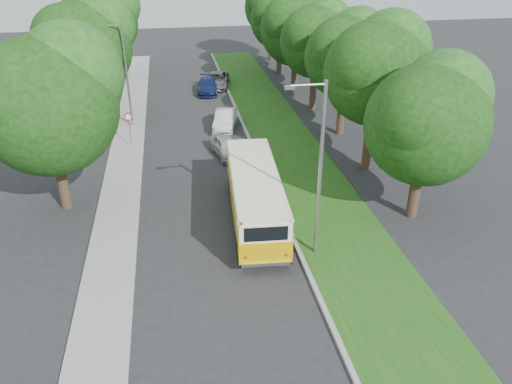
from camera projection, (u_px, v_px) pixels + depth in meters
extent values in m
plane|color=#252527|center=(215.00, 234.00, 24.23)|extent=(120.00, 120.00, 0.00)
cube|color=gray|center=(268.00, 182.00, 29.11)|extent=(0.20, 70.00, 0.15)
cube|color=#1B4B14|center=(307.00, 179.00, 29.48)|extent=(4.50, 70.00, 0.13)
cube|color=gray|center=(121.00, 193.00, 27.84)|extent=(2.20, 70.00, 0.12)
cylinder|color=#332319|center=(416.00, 187.00, 25.01)|extent=(0.56, 0.56, 3.35)
sphere|color=#0C340B|center=(426.00, 125.00, 23.49)|extent=(5.85, 5.85, 5.85)
sphere|color=#0C340B|center=(444.00, 96.00, 23.62)|extent=(4.38, 4.38, 4.38)
sphere|color=#0C340B|center=(418.00, 116.00, 22.38)|extent=(4.09, 4.09, 4.09)
cylinder|color=#332319|center=(369.00, 136.00, 30.01)|extent=(0.56, 0.56, 4.26)
sphere|color=#0C340B|center=(376.00, 73.00, 28.26)|extent=(5.98, 5.98, 5.98)
sphere|color=#0C340B|center=(391.00, 49.00, 28.39)|extent=(4.49, 4.49, 4.49)
sphere|color=#0C340B|center=(367.00, 64.00, 27.12)|extent=(4.19, 4.19, 4.19)
cylinder|color=#332319|center=(342.00, 107.00, 35.37)|extent=(0.56, 0.56, 3.95)
sphere|color=#0C340B|center=(346.00, 57.00, 33.74)|extent=(5.61, 5.61, 5.61)
sphere|color=#0C340B|center=(358.00, 38.00, 33.86)|extent=(4.21, 4.21, 4.21)
sphere|color=#0C340B|center=(338.00, 49.00, 32.68)|extent=(3.92, 3.92, 3.92)
cylinder|color=#332319|center=(313.00, 86.00, 40.57)|extent=(0.56, 0.56, 3.86)
sphere|color=#0C340B|center=(316.00, 42.00, 38.96)|extent=(5.64, 5.64, 5.64)
sphere|color=#0C340B|center=(327.00, 25.00, 39.08)|extent=(4.23, 4.23, 4.23)
sphere|color=#0C340B|center=(308.00, 34.00, 37.89)|extent=(3.95, 3.95, 3.95)
cylinder|color=#332319|center=(294.00, 70.00, 45.86)|extent=(0.56, 0.56, 3.58)
sphere|color=#0C340B|center=(296.00, 30.00, 44.22)|extent=(6.36, 6.36, 6.36)
sphere|color=#0C340B|center=(307.00, 13.00, 44.36)|extent=(4.77, 4.77, 4.77)
sphere|color=#0C340B|center=(288.00, 22.00, 43.02)|extent=(4.45, 4.45, 4.45)
cylinder|color=#332319|center=(279.00, 55.00, 51.06)|extent=(0.56, 0.56, 3.68)
sphere|color=#0C340B|center=(280.00, 20.00, 49.45)|extent=(5.91, 5.91, 5.91)
sphere|color=#0C340B|center=(289.00, 6.00, 49.58)|extent=(4.43, 4.43, 4.43)
sphere|color=#0C340B|center=(273.00, 13.00, 48.33)|extent=(4.14, 4.14, 4.14)
cylinder|color=#332319|center=(271.00, 42.00, 56.27)|extent=(0.56, 0.56, 4.05)
sphere|color=#0C340B|center=(272.00, 8.00, 54.58)|extent=(5.97, 5.97, 5.97)
sphere|color=#0C340B|center=(265.00, 1.00, 53.44)|extent=(4.18, 4.18, 4.18)
cylinder|color=#332319|center=(61.00, 176.00, 25.73)|extent=(0.56, 0.56, 3.68)
sphere|color=#0C340B|center=(47.00, 107.00, 24.02)|extent=(6.80, 6.80, 6.80)
sphere|color=#0C340B|center=(70.00, 74.00, 24.16)|extent=(5.10, 5.10, 5.10)
sphere|color=#0C340B|center=(17.00, 95.00, 22.73)|extent=(4.76, 4.76, 4.76)
cylinder|color=#332319|center=(93.00, 97.00, 37.96)|extent=(0.56, 0.56, 3.68)
sphere|color=#0C340B|center=(85.00, 48.00, 36.24)|extent=(6.80, 6.80, 6.80)
sphere|color=#0C340B|center=(100.00, 26.00, 36.39)|extent=(5.10, 5.10, 5.10)
sphere|color=#0C340B|center=(66.00, 38.00, 34.95)|extent=(4.76, 4.76, 4.76)
cylinder|color=#332319|center=(107.00, 62.00, 48.44)|extent=(0.56, 0.56, 3.68)
sphere|color=#0C340B|center=(101.00, 22.00, 46.73)|extent=(6.80, 6.80, 6.80)
sphere|color=#0C340B|center=(113.00, 5.00, 46.87)|extent=(5.10, 5.10, 5.10)
sphere|color=#0C340B|center=(87.00, 14.00, 45.43)|extent=(4.76, 4.76, 4.76)
cylinder|color=gray|center=(320.00, 175.00, 20.86)|extent=(0.16, 0.16, 8.00)
cylinder|color=gray|center=(308.00, 85.00, 18.97)|extent=(1.40, 0.10, 0.10)
cube|color=gray|center=(289.00, 88.00, 18.89)|extent=(0.35, 0.16, 0.14)
cylinder|color=gray|center=(127.00, 78.00, 35.77)|extent=(0.16, 0.16, 7.50)
cylinder|color=gray|center=(110.00, 26.00, 34.00)|extent=(1.40, 0.10, 0.10)
cube|color=gray|center=(99.00, 27.00, 33.92)|extent=(0.35, 0.16, 0.14)
cylinder|color=gray|center=(130.00, 130.00, 33.45)|extent=(0.06, 0.06, 2.50)
cone|color=red|center=(128.00, 117.00, 33.00)|extent=(0.56, 0.02, 0.56)
cone|color=white|center=(128.00, 117.00, 32.98)|extent=(0.40, 0.02, 0.40)
imported|color=#AEAFB3|center=(227.00, 147.00, 32.43)|extent=(2.17, 3.88, 1.25)
imported|color=silver|center=(225.00, 119.00, 37.02)|extent=(2.31, 4.27, 1.34)
imported|color=navy|center=(208.00, 86.00, 45.28)|extent=(2.21, 4.49, 1.25)
imported|color=slate|center=(216.00, 80.00, 46.92)|extent=(3.00, 5.07, 1.32)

